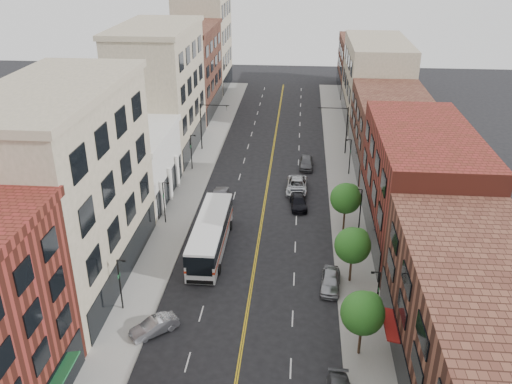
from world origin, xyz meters
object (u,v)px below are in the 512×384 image
(city_bus, at_px, (211,233))
(car_lane_a, at_px, (298,202))
(car_lane_b, at_px, (297,186))
(car_parked_far, at_px, (330,281))
(car_lane_c, at_px, (306,162))
(car_angle_b, at_px, (154,326))
(car_lane_behind, at_px, (221,195))

(city_bus, xyz_separation_m, car_lane_a, (9.00, 10.75, -1.33))
(city_bus, bearing_deg, car_lane_b, 60.24)
(car_parked_far, height_order, car_lane_c, car_lane_c)
(car_angle_b, distance_m, car_parked_far, 16.68)
(car_lane_behind, distance_m, car_lane_b, 10.08)
(car_lane_a, bearing_deg, city_bus, -136.06)
(car_lane_a, bearing_deg, car_lane_behind, 168.20)
(city_bus, height_order, car_lane_b, city_bus)
(car_lane_c, bearing_deg, car_lane_a, -93.49)
(city_bus, bearing_deg, car_angle_b, -100.80)
(car_angle_b, relative_size, car_lane_b, 0.70)
(car_lane_behind, height_order, car_lane_a, car_lane_behind)
(city_bus, bearing_deg, car_lane_a, 50.02)
(car_lane_c, bearing_deg, car_angle_b, -107.96)
(car_lane_behind, distance_m, car_lane_c, 15.78)
(car_angle_b, bearing_deg, car_lane_a, 113.76)
(car_lane_c, bearing_deg, car_lane_behind, -131.51)
(car_parked_far, height_order, car_lane_a, car_parked_far)
(car_lane_behind, relative_size, car_lane_b, 0.82)
(car_lane_b, height_order, car_lane_c, car_lane_b)
(car_angle_b, bearing_deg, car_lane_b, 117.83)
(car_lane_a, bearing_deg, car_lane_c, 79.61)
(car_lane_behind, height_order, car_lane_c, car_lane_c)
(city_bus, distance_m, car_angle_b, 13.84)
(car_angle_b, relative_size, car_lane_c, 0.87)
(car_angle_b, relative_size, car_lane_a, 0.87)
(car_lane_b, distance_m, car_lane_c, 8.16)
(car_parked_far, xyz_separation_m, car_lane_a, (-3.23, 16.60, -0.09))
(car_angle_b, xyz_separation_m, car_lane_b, (11.31, 28.85, 0.14))
(car_lane_behind, relative_size, car_lane_a, 1.03)
(car_lane_a, height_order, car_lane_b, car_lane_b)
(car_angle_b, bearing_deg, car_parked_far, 76.69)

